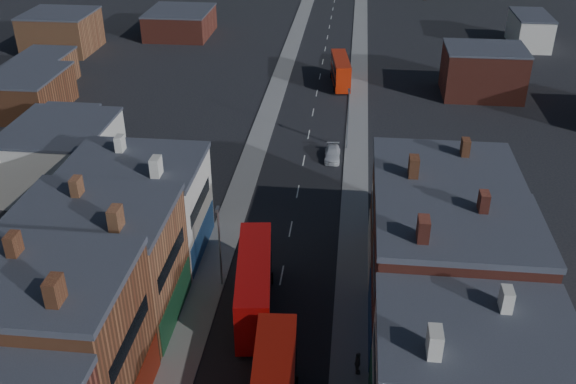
% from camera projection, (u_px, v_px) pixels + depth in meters
% --- Properties ---
extents(pavement_west, '(3.00, 200.00, 0.12)m').
position_uv_depth(pavement_west, '(244.00, 180.00, 75.45)').
color(pavement_west, gray).
rests_on(pavement_west, ground).
extents(pavement_east, '(3.00, 200.00, 0.12)m').
position_uv_depth(pavement_east, '(355.00, 186.00, 74.24)').
color(pavement_east, gray).
rests_on(pavement_east, ground).
extents(lamp_post_2, '(0.25, 0.70, 8.12)m').
position_uv_depth(lamp_post_2, '(219.00, 242.00, 55.70)').
color(lamp_post_2, slate).
rests_on(lamp_post_2, ground).
extents(lamp_post_3, '(0.25, 0.70, 8.12)m').
position_uv_depth(lamp_post_3, '(348.00, 115.00, 80.77)').
color(lamp_post_3, slate).
rests_on(lamp_post_3, ground).
extents(bus_0, '(4.13, 12.17, 5.15)m').
position_uv_depth(bus_0, '(254.00, 284.00, 53.54)').
color(bus_0, red).
rests_on(bus_0, ground).
extents(bus_2, '(3.64, 10.57, 4.47)m').
position_uv_depth(bus_2, '(341.00, 70.00, 103.14)').
color(bus_2, '#B21F07').
rests_on(bus_2, ground).
extents(car_2, '(2.26, 4.23, 1.13)m').
position_uv_depth(car_2, '(253.00, 246.00, 62.54)').
color(car_2, black).
rests_on(car_2, ground).
extents(car_3, '(2.00, 4.75, 1.37)m').
position_uv_depth(car_3, '(332.00, 154.00, 80.17)').
color(car_3, silver).
rests_on(car_3, ground).
extents(ped_3, '(0.60, 1.18, 1.96)m').
position_uv_depth(ped_3, '(358.00, 363.00, 47.90)').
color(ped_3, '#59524C').
rests_on(ped_3, pavement_east).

